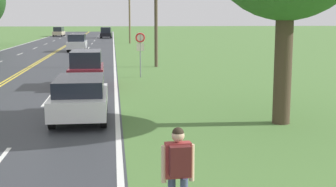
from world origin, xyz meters
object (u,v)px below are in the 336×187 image
Objects in this scene: hitchhiker_person at (178,166)px; traffic_sign at (140,44)px; car_white_hatchback_approaching at (80,96)px; car_champagne_van_horizon at (59,31)px; car_maroon_suv_mid_near at (86,68)px; car_black_van_distant at (106,32)px; car_silver_suv_receding at (77,42)px.

hitchhiker_person is 20.14m from traffic_sign.
car_white_hatchback_approaching is 77.40m from car_champagne_van_horizon.
car_champagne_van_horizon is (-8.99, 68.90, -0.05)m from car_maroon_suv_mid_near.
car_white_hatchback_approaching is at bearing 10.69° from hitchhiker_person.
hitchhiker_person is at bearing -169.87° from car_champagne_van_horizon.
car_black_van_distant reaches higher than car_white_hatchback_approaching.
car_champagne_van_horizon is (-9.20, 76.85, 0.12)m from car_white_hatchback_approaching.
car_champagne_van_horizon is (-9.22, 9.37, -0.05)m from car_black_van_distant.
car_maroon_suv_mid_near is at bearing 5.13° from car_silver_suv_receding.
car_black_van_distant reaches higher than car_maroon_suv_mid_near.
hitchhiker_person is at bearing 6.34° from car_silver_suv_receding.
hitchhiker_person reaches higher than car_white_hatchback_approaching.
car_maroon_suv_mid_near is 69.49m from car_champagne_van_horizon.
car_maroon_suv_mid_near is at bearing 2.28° from car_black_van_distant.
car_maroon_suv_mid_near is 0.90× the size of car_black_van_distant.
car_black_van_distant is at bearing 179.06° from car_maroon_suv_mid_near.
car_champagne_van_horizon is (-6.62, 42.89, -0.03)m from car_silver_suv_receding.
car_black_van_distant is at bearing 92.80° from traffic_sign.
car_white_hatchback_approaching is at bearing 2.48° from car_black_van_distant.
car_white_hatchback_approaching is 0.96× the size of car_black_van_distant.
traffic_sign is 0.54× the size of car_champagne_van_horizon.
car_maroon_suv_mid_near reaches higher than hitchhiker_person.
car_white_hatchback_approaching is at bearing -170.65° from car_champagne_van_horizon.
car_champagne_van_horizon is (-11.97, 65.43, -1.08)m from traffic_sign.
hitchhiker_person is 76.21m from car_black_van_distant.
car_white_hatchback_approaching is 67.49m from car_black_van_distant.
hitchhiker_person is at bearing 14.24° from car_white_hatchback_approaching.
hitchhiker_person is at bearing 4.16° from car_black_van_distant.
car_black_van_distant is at bearing 179.87° from car_white_hatchback_approaching.
hitchhiker_person is 0.38× the size of car_black_van_distant.
car_white_hatchback_approaching is (-2.22, 8.69, -0.22)m from hitchhiker_person.
hitchhiker_person is 0.64× the size of traffic_sign.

